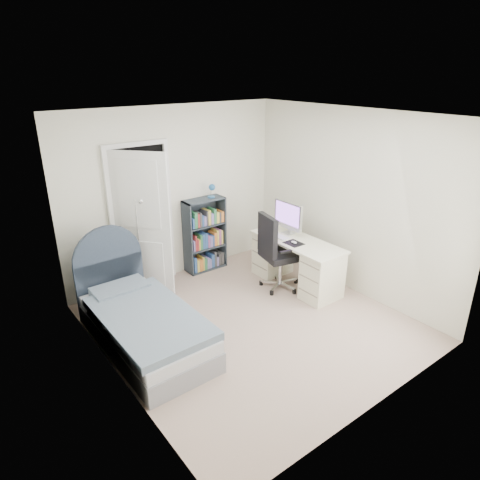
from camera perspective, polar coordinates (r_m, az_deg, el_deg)
room_shell at (r=4.86m, az=1.65°, el=1.46°), size 3.50×3.70×2.60m
door at (r=5.90m, az=-12.98°, el=2.43°), size 0.92×0.65×2.06m
bed at (r=5.08m, az=-12.91°, el=-10.62°), size 0.93×1.92×1.18m
nightstand at (r=5.97m, az=-16.73°, el=-4.47°), size 0.40×0.40×0.59m
floor_lamp at (r=5.94m, az=-12.91°, el=-2.23°), size 0.20×0.20×1.40m
bookcase at (r=6.61m, az=-4.67°, el=0.39°), size 0.64×0.27×1.35m
desk at (r=6.20m, az=7.46°, el=-2.71°), size 0.57×1.43×1.17m
office_chair at (r=5.97m, az=4.76°, el=-1.19°), size 0.61×0.62×1.12m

